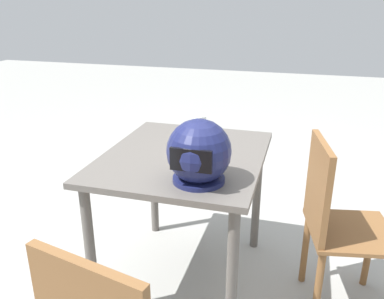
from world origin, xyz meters
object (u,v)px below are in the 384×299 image
at_px(pizza, 200,148).
at_px(motorcycle_helmet, 199,153).
at_px(dining_table, 184,173).
at_px(drinking_glass, 200,127).
at_px(chair_side, 334,219).

xyz_separation_m(pizza, motorcycle_helmet, (-0.08, 0.34, 0.11)).
bearing_deg(dining_table, pizza, -149.21).
xyz_separation_m(motorcycle_helmet, drinking_glass, (0.15, -0.57, -0.07)).
xyz_separation_m(motorcycle_helmet, chair_side, (-0.61, -0.29, -0.39)).
bearing_deg(dining_table, motorcycle_helmet, 118.16).
relative_size(pizza, motorcycle_helmet, 0.92).
relative_size(dining_table, motorcycle_helmet, 3.41).
xyz_separation_m(dining_table, drinking_glass, (-0.01, -0.28, 0.17)).
bearing_deg(pizza, dining_table, 30.79).
height_order(dining_table, drinking_glass, drinking_glass).
bearing_deg(dining_table, chair_side, 179.74).
bearing_deg(pizza, drinking_glass, -75.23).
height_order(dining_table, pizza, pizza).
xyz_separation_m(pizza, drinking_glass, (0.06, -0.23, 0.04)).
bearing_deg(drinking_glass, motorcycle_helmet, 104.39).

